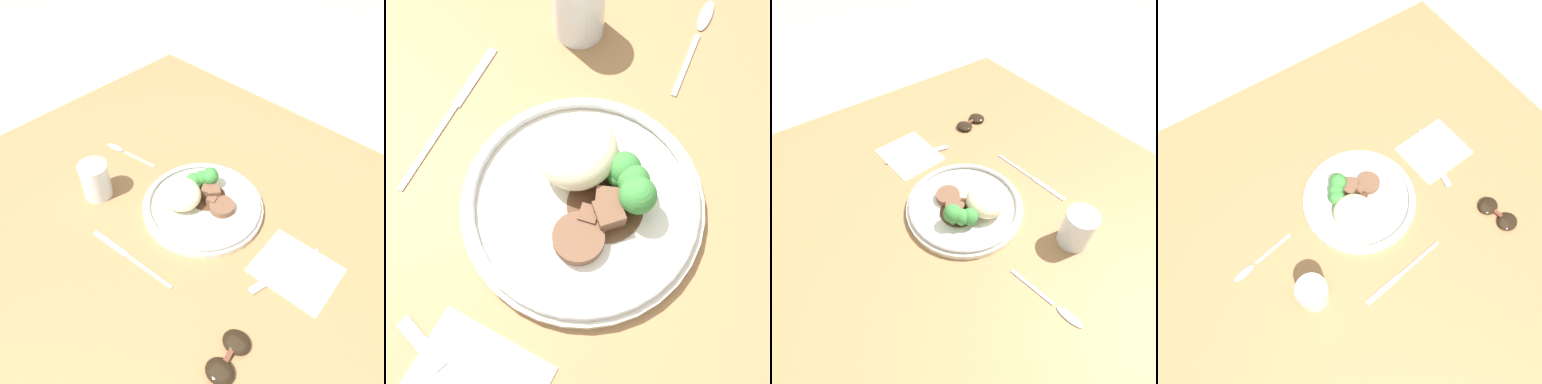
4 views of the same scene
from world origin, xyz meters
The scene contains 9 objects.
ground_plane centered at (0.00, 0.00, 0.00)m, with size 8.00×8.00×0.00m, color tan.
dining_table centered at (0.00, 0.00, 0.02)m, with size 1.23×1.07×0.04m.
napkin centered at (-0.27, -0.05, 0.04)m, with size 0.17×0.15×0.00m.
plate centered at (0.00, -0.04, 0.07)m, with size 0.29×0.29×0.08m.
juice_glass centered at (0.21, 0.10, 0.08)m, with size 0.07×0.07×0.10m.
fork centered at (-0.25, -0.01, 0.05)m, with size 0.06×0.19×0.00m.
knife centered at (0.02, 0.17, 0.04)m, with size 0.23×0.03×0.00m.
spoon centered at (0.30, -0.04, 0.05)m, with size 0.17×0.04×0.01m.
sunglasses centered at (-0.28, 0.19, 0.05)m, with size 0.07×0.11×0.02m.
Camera 3 is at (0.36, -0.32, 0.64)m, focal length 28.00 mm.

